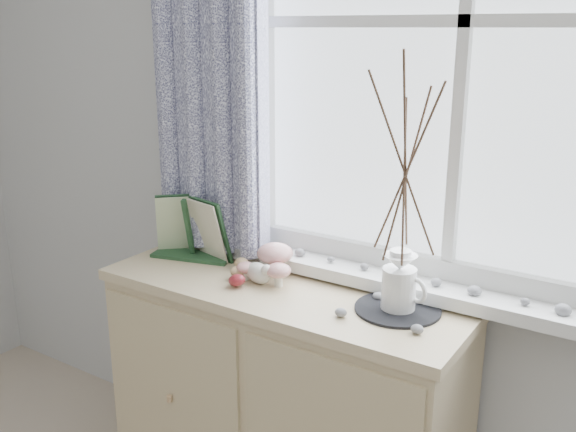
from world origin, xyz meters
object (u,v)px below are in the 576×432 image
object	(u,v)px
sideboard	(283,404)
botanical_book	(186,228)
twig_pitcher	(405,165)
toadstool_cluster	(273,259)

from	to	relation	value
sideboard	botanical_book	world-z (taller)	botanical_book
sideboard	botanical_book	distance (m)	0.68
botanical_book	twig_pitcher	distance (m)	0.85
toadstool_cluster	twig_pitcher	xyz separation A→B (m)	(0.44, -0.01, 0.36)
sideboard	botanical_book	bearing A→B (deg)	177.87
sideboard	twig_pitcher	bearing A→B (deg)	4.79
botanical_book	twig_pitcher	xyz separation A→B (m)	(0.79, 0.02, 0.31)
toadstool_cluster	botanical_book	bearing A→B (deg)	-176.18
botanical_book	twig_pitcher	world-z (taller)	twig_pitcher
toadstool_cluster	twig_pitcher	bearing A→B (deg)	-0.91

